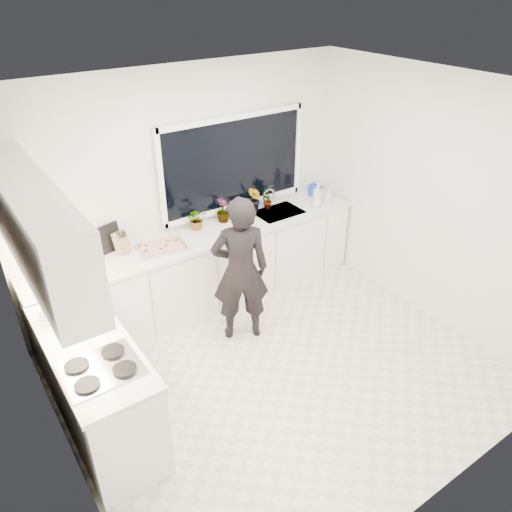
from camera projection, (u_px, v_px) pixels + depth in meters
floor at (280, 372)px, 4.99m from camera, size 4.00×3.50×0.02m
wall_back at (187, 190)px, 5.56m from camera, size 4.00×0.02×2.70m
wall_left at (44, 341)px, 3.32m from camera, size 0.02×3.50×2.70m
wall_right at (433, 201)px, 5.30m from camera, size 0.02×3.50×2.70m
ceiling at (289, 93)px, 3.63m from camera, size 4.00×3.50×0.02m
window at (234, 163)px, 5.73m from camera, size 1.80×0.02×1.00m
base_cabinets_back at (205, 271)px, 5.80m from camera, size 3.92×0.58×0.88m
base_cabinets_left at (98, 388)px, 4.19m from camera, size 0.58×1.60×0.88m
countertop_back at (204, 237)px, 5.56m from camera, size 3.94×0.62×0.04m
countertop_left at (89, 345)px, 3.96m from camera, size 0.62×1.60×0.04m
upper_cabinets at (35, 226)px, 3.67m from camera, size 0.34×2.10×0.70m
sink at (278, 216)px, 6.10m from camera, size 0.58×0.42×0.14m
faucet at (269, 198)px, 6.16m from camera, size 0.03×0.03×0.22m
stovetop at (101, 368)px, 3.68m from camera, size 0.56×0.48×0.03m
person at (240, 270)px, 5.10m from camera, size 0.70×0.60×1.63m
pizza_tray at (161, 248)px, 5.27m from camera, size 0.53×0.42×0.03m
pizza at (161, 246)px, 5.26m from camera, size 0.48×0.37×0.01m
watering_can at (313, 190)px, 6.50m from camera, size 0.16×0.16×0.13m
paper_towel_roll at (56, 262)px, 4.79m from camera, size 0.13×0.13×0.26m
knife_block at (122, 243)px, 5.16m from camera, size 0.15×0.13×0.22m
utensil_crock at (47, 315)px, 4.14m from camera, size 0.14×0.14×0.16m
picture_frame_large at (69, 250)px, 4.97m from camera, size 0.22×0.07×0.28m
picture_frame_small at (110, 238)px, 5.17m from camera, size 0.25×0.09×0.30m
herb_plants at (231, 208)px, 5.83m from camera, size 1.23×0.27×0.33m
soap_bottles at (320, 195)px, 6.16m from camera, size 0.33×0.16×0.31m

